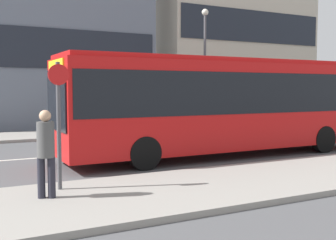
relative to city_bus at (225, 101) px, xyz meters
The scene contains 9 objects.
ground_plane 4.14m from the city_bus, 139.52° to the left, with size 120.00×120.00×0.00m, color #4F4F51.
sidewalk_near 5.10m from the city_bus, 126.03° to the right, with size 44.00×3.50×0.13m.
sidewalk_far 9.27m from the city_bus, 107.98° to the left, with size 44.00×3.50×0.13m.
lane_centerline 4.14m from the city_bus, 139.52° to the left, with size 41.80×0.16×0.01m.
city_bus is the anchor object (origin of this frame).
parked_car_0 10.28m from the city_bus, 34.93° to the left, with size 4.37×1.85×1.39m.
pedestrian_near_stop 7.58m from the city_bus, 152.82° to the right, with size 0.34×0.34×1.74m.
bus_stop_sign 6.92m from the city_bus, 155.68° to the right, with size 0.44×0.12×2.72m.
street_lamp 9.03m from the city_bus, 61.98° to the left, with size 0.36×0.36×6.47m.
Camera 1 is at (-5.57, -14.21, 2.28)m, focal length 45.00 mm.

